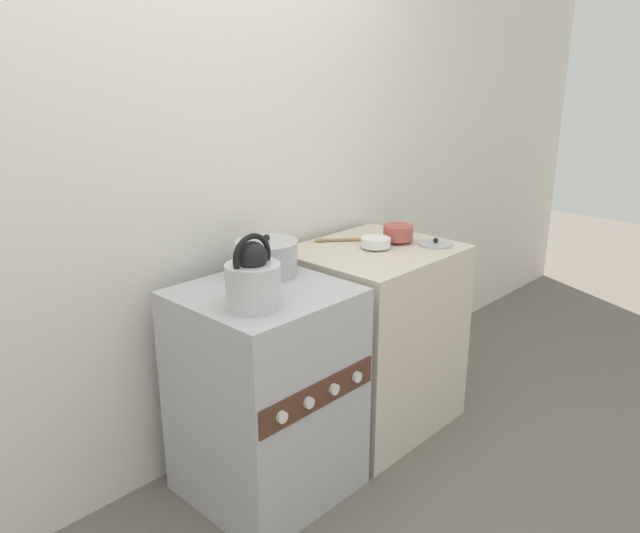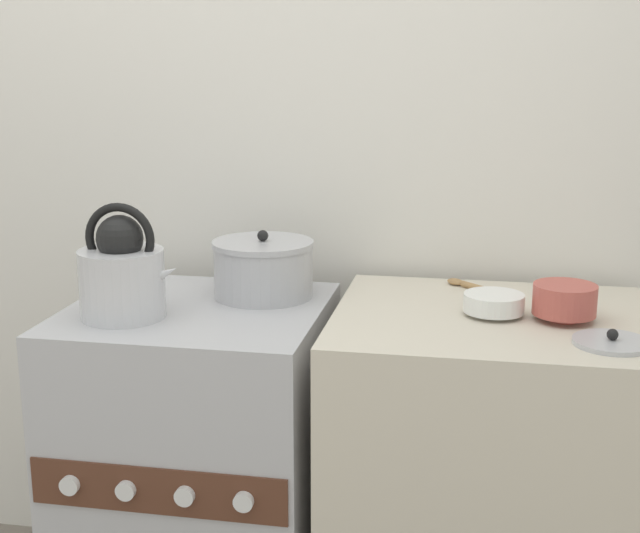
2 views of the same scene
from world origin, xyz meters
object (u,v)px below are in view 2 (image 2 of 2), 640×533
enamel_bowl (565,300)px  small_ceramic_bowl (494,303)px  cooking_pot (263,269)px  loose_pot_lid (612,342)px  stove (201,474)px  kettle (122,274)px

enamel_bowl → small_ceramic_bowl: size_ratio=1.03×
cooking_pot → enamel_bowl: 0.74m
small_ceramic_bowl → loose_pot_lid: (0.24, -0.17, -0.02)m
stove → enamel_bowl: (0.87, 0.01, 0.50)m
stove → loose_pot_lid: loose_pot_lid is taller
cooking_pot → loose_pot_lid: 0.86m
enamel_bowl → loose_pot_lid: size_ratio=0.88×
enamel_bowl → small_ceramic_bowl: enamel_bowl is taller
kettle → stove: bearing=37.7°
cooking_pot → loose_pot_lid: bearing=-18.9°
cooking_pot → small_ceramic_bowl: (0.57, -0.11, -0.03)m
kettle → small_ceramic_bowl: 0.86m
small_ceramic_bowl → cooking_pot: bearing=169.1°
kettle → cooking_pot: (0.28, 0.24, -0.03)m
stove → small_ceramic_bowl: 0.86m
kettle → small_ceramic_bowl: (0.85, 0.13, -0.06)m
cooking_pot → loose_pot_lid: (0.82, -0.28, -0.05)m
cooking_pot → enamel_bowl: cooking_pot is taller
cooking_pot → small_ceramic_bowl: size_ratio=1.85×
kettle → small_ceramic_bowl: bearing=8.5°
stove → cooking_pot: bearing=43.4°
stove → kettle: kettle is taller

